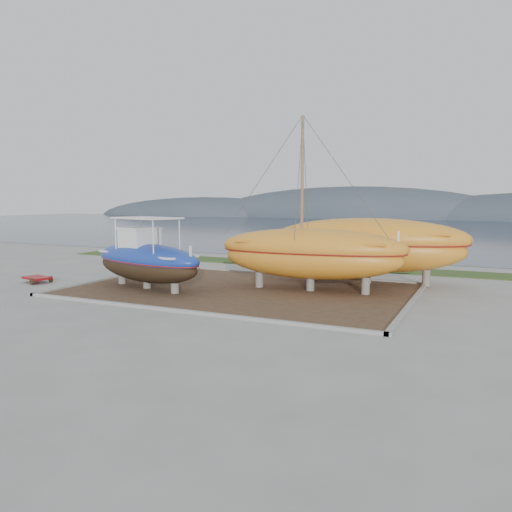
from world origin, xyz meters
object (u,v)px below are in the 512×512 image
at_px(orange_sailboat, 311,204).
at_px(orange_bare_hull, 368,252).
at_px(white_dinghy, 149,266).
at_px(red_trailer, 37,280).
at_px(blue_caique, 146,253).

height_order(orange_sailboat, orange_bare_hull, orange_sailboat).
xyz_separation_m(white_dinghy, red_trailer, (-4.71, -4.78, -0.54)).
xyz_separation_m(white_dinghy, orange_bare_hull, (13.53, 3.28, 1.22)).
bearing_deg(red_trailer, orange_sailboat, 28.50).
relative_size(blue_caique, red_trailer, 3.21).
relative_size(white_dinghy, red_trailer, 1.70).
distance_m(orange_sailboat, orange_bare_hull, 5.26).
height_order(blue_caique, orange_bare_hull, blue_caique).
xyz_separation_m(orange_bare_hull, red_trailer, (-18.24, -8.06, -1.76)).
distance_m(blue_caique, orange_bare_hull, 12.89).
bearing_deg(white_dinghy, orange_sailboat, -3.99).
distance_m(orange_bare_hull, red_trailer, 20.02).
relative_size(white_dinghy, orange_bare_hull, 0.38).
bearing_deg(blue_caique, orange_bare_hull, 48.11).
xyz_separation_m(blue_caique, orange_bare_hull, (10.83, 7.00, -0.11)).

